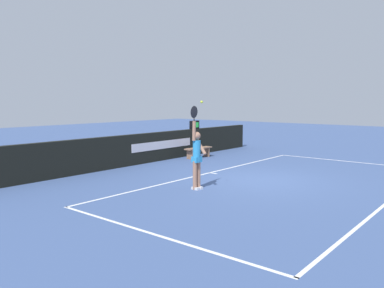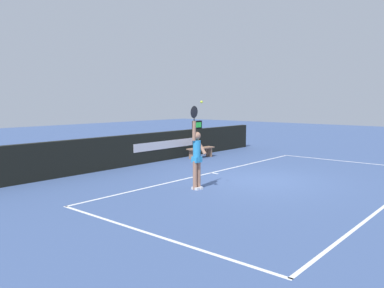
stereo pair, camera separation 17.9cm
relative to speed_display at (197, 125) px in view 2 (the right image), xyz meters
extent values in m
plane|color=#3F5789|center=(-3.21, -5.22, -1.39)|extent=(60.00, 60.00, 0.00)
cube|color=white|center=(-3.21, -3.30, -1.39)|extent=(11.32, 0.08, 0.00)
cube|color=white|center=(-8.87, -6.18, -1.39)|extent=(0.08, 5.84, 0.00)
cube|color=white|center=(2.45, -6.18, -1.39)|extent=(0.08, 5.84, 0.00)
cube|color=white|center=(-3.21, -3.45, -1.39)|extent=(0.08, 0.30, 0.00)
cube|color=black|center=(-3.21, 0.00, -0.79)|extent=(14.50, 0.23, 1.20)
cube|color=silver|center=(-2.22, -0.12, -0.73)|extent=(3.51, 0.01, 0.33)
cube|color=black|center=(0.00, 0.00, 0.00)|extent=(0.56, 0.13, 0.38)
cube|color=#33E54C|center=(0.00, -0.07, 0.00)|extent=(0.44, 0.01, 0.24)
cylinder|color=#A8755A|center=(-5.39, -4.52, -0.98)|extent=(0.12, 0.12, 0.82)
cylinder|color=#A8755A|center=(-5.53, -4.51, -0.98)|extent=(0.12, 0.12, 0.82)
cube|color=white|center=(-5.39, -4.54, -1.36)|extent=(0.12, 0.25, 0.07)
cube|color=white|center=(-5.53, -4.53, -1.36)|extent=(0.12, 0.25, 0.07)
cylinder|color=#2D92D1|center=(-5.46, -4.52, -0.28)|extent=(0.22, 0.22, 0.58)
cube|color=#2D92D1|center=(-5.46, -4.52, -0.53)|extent=(0.26, 0.22, 0.16)
sphere|color=#A8755A|center=(-5.46, -4.52, 0.14)|extent=(0.22, 0.22, 0.22)
cylinder|color=#A8755A|center=(-5.57, -4.51, 0.28)|extent=(0.12, 0.10, 0.55)
cylinder|color=#A8755A|center=(-5.35, -4.58, -0.19)|extent=(0.12, 0.39, 0.44)
ellipsoid|color=black|center=(-5.57, -4.51, 0.80)|extent=(0.34, 0.05, 0.38)
cylinder|color=black|center=(-5.57, -4.51, 0.61)|extent=(0.03, 0.03, 0.18)
sphere|color=#D2E437|center=(-5.68, -4.86, 1.08)|extent=(0.07, 0.07, 0.07)
cube|color=#92694F|center=(-0.69, -0.79, -0.96)|extent=(1.47, 0.44, 0.05)
cube|color=#92694F|center=(-1.24, -0.76, -1.18)|extent=(0.08, 0.32, 0.43)
cube|color=#92694F|center=(-0.14, -0.82, -1.18)|extent=(0.08, 0.32, 0.43)
camera|label=1|loc=(-13.83, -11.23, 1.11)|focal=36.05mm
camera|label=2|loc=(-13.72, -11.37, 1.11)|focal=36.05mm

